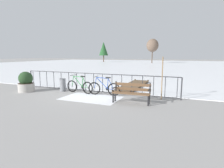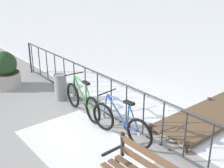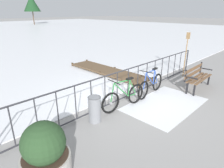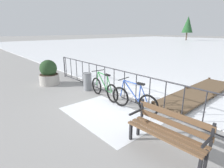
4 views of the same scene
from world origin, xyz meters
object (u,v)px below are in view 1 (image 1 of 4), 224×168
at_px(planter_with_shrub, 26,82).
at_px(oar_upright, 162,75).
at_px(bicycle_near_railing, 104,88).
at_px(park_bench, 132,91).
at_px(trash_bin, 63,85).
at_px(bicycle_second, 80,86).

xyz_separation_m(planter_with_shrub, oar_upright, (7.32, 0.93, 0.62)).
height_order(bicycle_near_railing, park_bench, bicycle_near_railing).
height_order(bicycle_near_railing, trash_bin, bicycle_near_railing).
bearing_deg(park_bench, bicycle_near_railing, 152.14).
height_order(park_bench, planter_with_shrub, planter_with_shrub).
relative_size(bicycle_second, trash_bin, 2.33).
bearing_deg(planter_with_shrub, bicycle_second, 14.99).
xyz_separation_m(bicycle_second, planter_with_shrub, (-3.01, -0.81, 0.15)).
bearing_deg(bicycle_near_railing, park_bench, -27.86).
bearing_deg(trash_bin, oar_upright, 0.82).
bearing_deg(bicycle_near_railing, trash_bin, 179.01).
relative_size(bicycle_near_railing, park_bench, 1.06).
bearing_deg(trash_bin, bicycle_near_railing, -0.99).
height_order(bicycle_second, trash_bin, bicycle_second).
relative_size(planter_with_shrub, trash_bin, 1.55).
xyz_separation_m(bicycle_second, trash_bin, (-1.15, 0.04, 0.00)).
xyz_separation_m(bicycle_second, oar_upright, (4.31, 0.12, 0.77)).
relative_size(bicycle_second, oar_upright, 0.86).
xyz_separation_m(park_bench, oar_upright, (1.12, 1.04, 0.63)).
distance_m(bicycle_near_railing, park_bench, 1.97).
bearing_deg(bicycle_near_railing, bicycle_second, 179.95).
height_order(bicycle_near_railing, bicycle_second, same).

